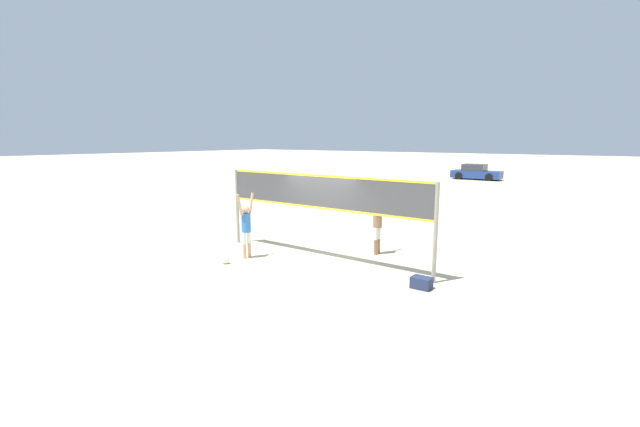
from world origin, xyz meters
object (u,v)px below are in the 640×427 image
player_blocker (378,219)px  volleyball (225,260)px  player_spiker (246,224)px  parked_car_near (476,173)px  gear_bag (421,283)px  volleyball_net (320,199)px

player_blocker → volleyball: (-2.99, -3.58, -0.99)m
player_spiker → volleyball: (-0.03, -0.83, -0.91)m
player_spiker → volleyball: player_spiker is taller
parked_car_near → gear_bag: bearing=-76.8°
player_spiker → player_blocker: (2.95, 2.75, 0.07)m
volleyball → parked_car_near: (-2.34, 31.01, 0.49)m
player_blocker → gear_bag: player_blocker is taller
player_spiker → parked_car_near: bearing=4.5°
player_blocker → gear_bag: size_ratio=4.44×
volleyball_net → parked_car_near: bearing=98.4°
volleyball_net → player_spiker: 2.37m
volleyball_net → player_spiker: volleyball_net is taller
volleyball → parked_car_near: bearing=94.3°
volleyball_net → gear_bag: 3.92m
volleyball_net → parked_car_near: size_ratio=1.71×
player_blocker → parked_car_near: bearing=-169.0°
volleyball_net → player_spiker: bearing=-147.7°
parked_car_near → player_blocker: bearing=-80.5°
volleyball_net → player_spiker: (-1.89, -1.19, -0.81)m
volleyball → gear_bag: gear_bag is taller
player_spiker → volleyball: bearing=177.7°
player_spiker → gear_bag: player_spiker is taller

